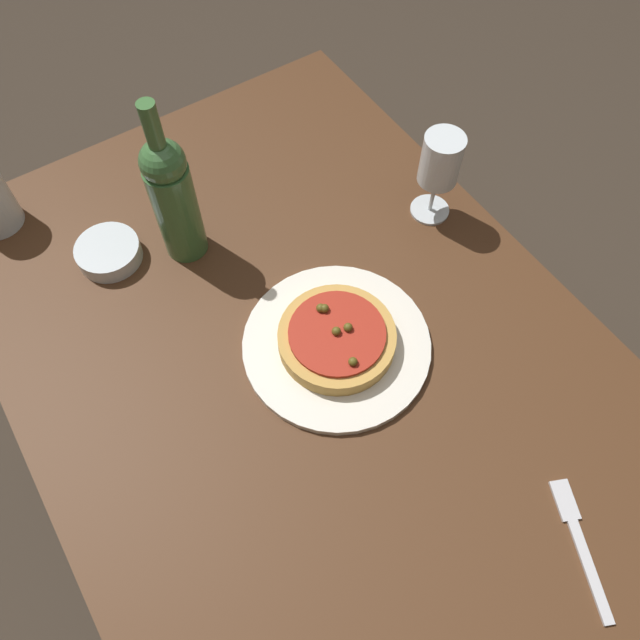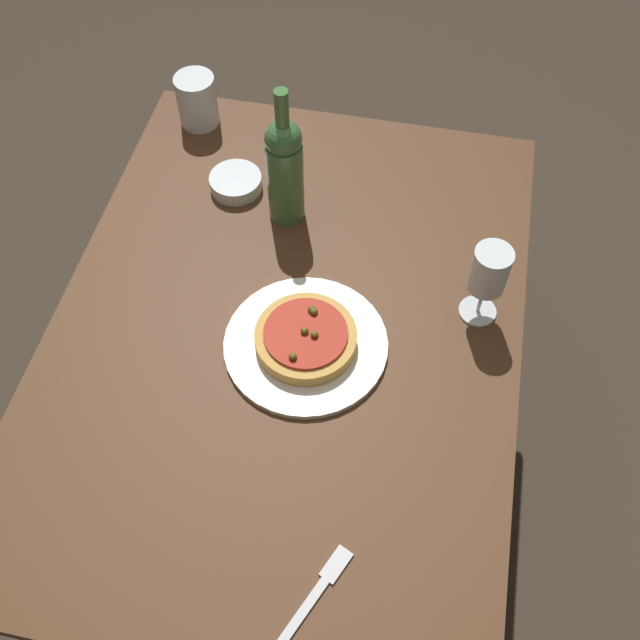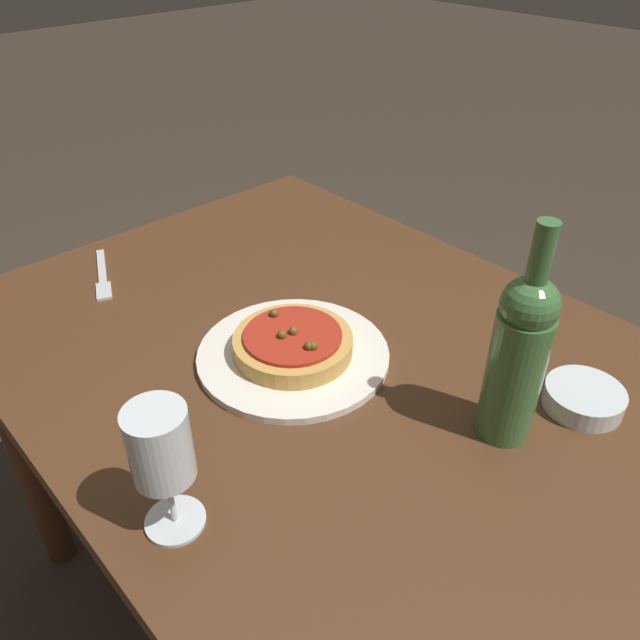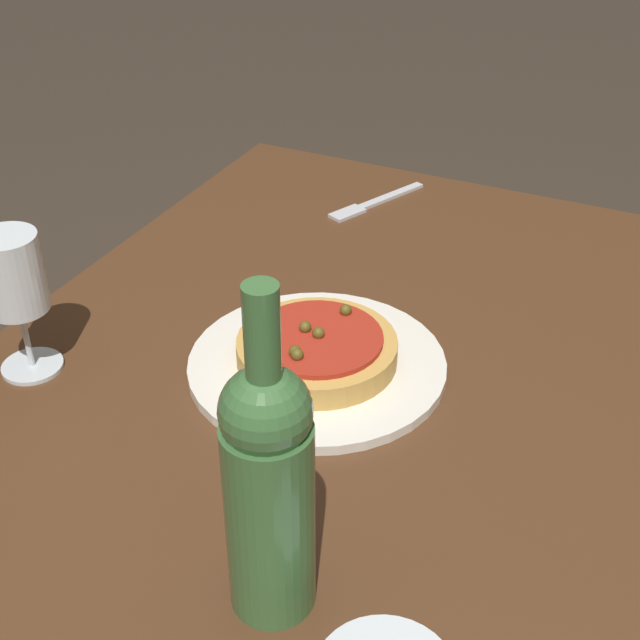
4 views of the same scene
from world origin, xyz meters
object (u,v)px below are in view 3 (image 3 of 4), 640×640
object	(u,v)px
wine_glass	(161,450)
dining_table	(329,401)
dinner_plate	(293,355)
side_bowl	(584,398)
fork	(103,277)
wine_bottle	(518,354)
pizza	(293,343)

from	to	relation	value
wine_glass	dining_table	bearing A→B (deg)	-72.72
dinner_plate	side_bowl	size ratio (longest dim) A/B	2.71
fork	wine_bottle	bearing A→B (deg)	40.45
wine_glass	wine_bottle	world-z (taller)	wine_bottle
side_bowl	fork	bearing A→B (deg)	23.21
dinner_plate	side_bowl	world-z (taller)	side_bowl
dinner_plate	side_bowl	bearing A→B (deg)	-147.54
dinner_plate	dining_table	bearing A→B (deg)	-124.40
pizza	fork	world-z (taller)	pizza
dinner_plate	pizza	world-z (taller)	pizza
side_bowl	fork	xyz separation A→B (m)	(0.77, 0.33, -0.01)
dinner_plate	wine_glass	distance (m)	0.34
pizza	wine_glass	world-z (taller)	wine_glass
dining_table	wine_bottle	xyz separation A→B (m)	(-0.27, -0.06, 0.22)
pizza	wine_bottle	xyz separation A→B (m)	(-0.30, -0.10, 0.10)
wine_glass	side_bowl	bearing A→B (deg)	-112.65
wine_bottle	fork	size ratio (longest dim) A/B	1.74
dinner_plate	wine_bottle	bearing A→B (deg)	-161.01
dining_table	pizza	distance (m)	0.14
wine_bottle	side_bowl	size ratio (longest dim) A/B	2.83
dining_table	dinner_plate	distance (m)	0.12
pizza	wine_glass	bearing A→B (deg)	114.97
dinner_plate	wine_glass	size ratio (longest dim) A/B	1.72
dinner_plate	fork	world-z (taller)	dinner_plate
dining_table	side_bowl	xyz separation A→B (m)	(-0.32, -0.18, 0.11)
wine_bottle	side_bowl	xyz separation A→B (m)	(-0.05, -0.12, -0.11)
pizza	wine_glass	xyz separation A→B (m)	(-0.14, 0.29, 0.09)
dinner_plate	pizza	xyz separation A→B (m)	(-0.00, 0.00, 0.02)
pizza	dinner_plate	bearing A→B (deg)	-21.52
dining_table	wine_bottle	distance (m)	0.36
dinner_plate	wine_glass	xyz separation A→B (m)	(-0.14, 0.29, 0.11)
pizza	wine_bottle	distance (m)	0.34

